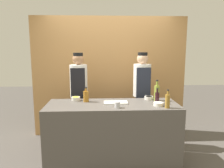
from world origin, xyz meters
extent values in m
plane|color=#4C4742|center=(0.00, 0.00, 0.00)|extent=(14.00, 14.00, 0.00)
cube|color=#B7844C|center=(0.00, 1.25, 1.20)|extent=(3.08, 0.18, 2.40)
cube|color=#514C47|center=(0.00, 0.00, 0.48)|extent=(1.99, 0.73, 0.95)
cylinder|color=silver|center=(0.66, -0.15, 0.98)|extent=(0.14, 0.14, 0.05)
cylinder|color=green|center=(0.66, -0.15, 1.00)|extent=(0.12, 0.12, 0.02)
cylinder|color=silver|center=(0.61, 0.25, 0.98)|extent=(0.14, 0.14, 0.06)
cylinder|color=orange|center=(0.61, 0.25, 1.00)|extent=(0.12, 0.12, 0.02)
cylinder|color=silver|center=(-0.58, 0.24, 0.98)|extent=(0.14, 0.14, 0.06)
cylinder|color=yellow|center=(-0.58, 0.24, 1.00)|extent=(0.11, 0.11, 0.02)
cube|color=white|center=(0.05, 0.04, 0.96)|extent=(0.36, 0.18, 0.02)
cylinder|color=#9E661E|center=(-0.41, 0.15, 1.04)|extent=(0.09, 0.09, 0.17)
cylinder|color=#9E661E|center=(-0.41, 0.15, 1.15)|extent=(0.03, 0.03, 0.05)
cylinder|color=black|center=(-0.41, 0.15, 1.18)|extent=(0.04, 0.04, 0.01)
cylinder|color=olive|center=(0.76, -0.26, 1.05)|extent=(0.07, 0.07, 0.19)
cylinder|color=olive|center=(0.76, -0.26, 1.17)|extent=(0.03, 0.03, 0.06)
cylinder|color=black|center=(0.76, -0.26, 1.21)|extent=(0.03, 0.03, 0.02)
cylinder|color=olive|center=(0.72, 0.17, 1.07)|extent=(0.08, 0.08, 0.24)
cylinder|color=olive|center=(0.72, 0.17, 1.23)|extent=(0.03, 0.03, 0.07)
cylinder|color=black|center=(0.72, 0.17, 1.28)|extent=(0.04, 0.04, 0.02)
cylinder|color=black|center=(0.67, -0.02, 1.04)|extent=(0.06, 0.06, 0.17)
cylinder|color=black|center=(0.67, -0.02, 1.15)|extent=(0.03, 0.03, 0.05)
cylinder|color=black|center=(0.67, -0.02, 1.18)|extent=(0.03, 0.03, 0.01)
cylinder|color=#B7B7BC|center=(0.06, -0.22, 1.00)|extent=(0.08, 0.08, 0.09)
cylinder|color=#28282D|center=(-0.57, 0.65, 0.46)|extent=(0.22, 0.22, 0.92)
cylinder|color=silver|center=(-0.57, 0.65, 1.21)|extent=(0.31, 0.31, 0.57)
cube|color=black|center=(-0.57, 0.51, 1.19)|extent=(0.25, 0.02, 0.53)
sphere|color=#9E704C|center=(-0.57, 0.65, 1.59)|extent=(0.20, 0.20, 0.20)
cylinder|color=black|center=(-0.57, 0.65, 1.67)|extent=(0.17, 0.17, 0.07)
cylinder|color=#28282D|center=(0.57, 0.65, 0.46)|extent=(0.22, 0.22, 0.92)
cylinder|color=silver|center=(0.57, 0.65, 1.21)|extent=(0.31, 0.31, 0.58)
cube|color=#232838|center=(0.57, 0.51, 1.19)|extent=(0.25, 0.02, 0.53)
sphere|color=tan|center=(0.57, 0.65, 1.60)|extent=(0.20, 0.20, 0.20)
cylinder|color=black|center=(0.57, 0.65, 1.67)|extent=(0.17, 0.17, 0.07)
camera|label=1|loc=(-0.16, -3.19, 1.79)|focal=35.00mm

